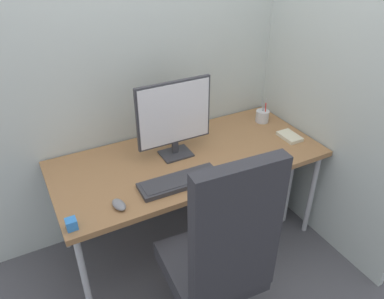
# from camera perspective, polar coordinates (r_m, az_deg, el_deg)

# --- Properties ---
(ground_plane) EXTENTS (8.00, 8.00, 0.00)m
(ground_plane) POSITION_cam_1_polar(r_m,az_deg,el_deg) (2.83, -0.40, -13.12)
(ground_plane) COLOR #4C4C51
(wall_back) EXTENTS (2.57, 0.04, 2.80)m
(wall_back) POSITION_cam_1_polar(r_m,az_deg,el_deg) (2.45, -5.17, 17.54)
(wall_back) COLOR #B7C1BC
(wall_back) RESTS_ON ground_plane
(wall_side_right) EXTENTS (0.04, 1.64, 2.80)m
(wall_side_right) POSITION_cam_1_polar(r_m,az_deg,el_deg) (2.52, 19.74, 16.30)
(wall_side_right) COLOR #B7C1BC
(wall_side_right) RESTS_ON ground_plane
(desk) EXTENTS (1.70, 0.76, 0.70)m
(desk) POSITION_cam_1_polar(r_m,az_deg,el_deg) (2.41, -0.45, -1.94)
(desk) COLOR #996B42
(desk) RESTS_ON ground_plane
(office_chair) EXTENTS (0.61, 0.63, 1.22)m
(office_chair) POSITION_cam_1_polar(r_m,az_deg,el_deg) (1.87, 4.26, -15.86)
(office_chair) COLOR black
(office_chair) RESTS_ON ground_plane
(filing_cabinet) EXTENTS (0.37, 0.50, 0.55)m
(filing_cabinet) POSITION_cam_1_polar(r_m,az_deg,el_deg) (2.91, 8.74, -4.84)
(filing_cabinet) COLOR #B2B5BA
(filing_cabinet) RESTS_ON ground_plane
(monitor) EXTENTS (0.48, 0.15, 0.49)m
(monitor) POSITION_cam_1_polar(r_m,az_deg,el_deg) (2.28, -2.69, 5.05)
(monitor) COLOR #333338
(monitor) RESTS_ON desk
(keyboard) EXTENTS (0.47, 0.16, 0.03)m
(keyboard) POSITION_cam_1_polar(r_m,az_deg,el_deg) (2.15, -1.86, -4.81)
(keyboard) COLOR #333338
(keyboard) RESTS_ON desk
(mouse) EXTENTS (0.08, 0.11, 0.03)m
(mouse) POSITION_cam_1_polar(r_m,az_deg,el_deg) (2.02, -10.96, -8.17)
(mouse) COLOR slate
(mouse) RESTS_ON desk
(pen_holder) EXTENTS (0.10, 0.10, 0.18)m
(pen_holder) POSITION_cam_1_polar(r_m,az_deg,el_deg) (2.83, 10.57, 4.99)
(pen_holder) COLOR silver
(pen_holder) RESTS_ON desk
(notebook) EXTENTS (0.11, 0.17, 0.02)m
(notebook) POSITION_cam_1_polar(r_m,az_deg,el_deg) (2.66, 14.52, 1.92)
(notebook) COLOR beige
(notebook) RESTS_ON desk
(desk_clamp_accessory) EXTENTS (0.05, 0.05, 0.06)m
(desk_clamp_accessory) POSITION_cam_1_polar(r_m,az_deg,el_deg) (1.95, -17.74, -10.66)
(desk_clamp_accessory) COLOR #337FD8
(desk_clamp_accessory) RESTS_ON desk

